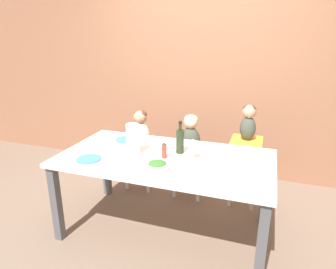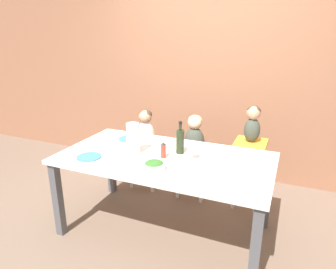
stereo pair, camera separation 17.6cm
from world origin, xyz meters
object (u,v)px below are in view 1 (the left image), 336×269
at_px(chair_far_left, 141,157).
at_px(person_child_center, 190,136).
at_px(person_child_left, 141,131).
at_px(chair_far_center, 190,163).
at_px(chair_right_highchair, 245,155).
at_px(dinner_plate_back_right, 233,153).
at_px(dinner_plate_front_left, 89,159).
at_px(wine_glass_near, 193,146).
at_px(wine_bottle, 180,141).
at_px(paper_towel_roll, 133,139).
at_px(salad_bowl_large, 157,166).
at_px(dinner_plate_back_left, 126,139).
at_px(person_baby_right, 248,120).

distance_m(chair_far_left, person_child_center, 0.68).
bearing_deg(person_child_left, chair_far_center, -0.10).
relative_size(chair_right_highchair, dinner_plate_back_right, 3.46).
height_order(chair_right_highchair, dinner_plate_front_left, dinner_plate_front_left).
height_order(chair_far_left, wine_glass_near, wine_glass_near).
relative_size(wine_bottle, paper_towel_roll, 1.07).
bearing_deg(salad_bowl_large, dinner_plate_back_left, 134.40).
bearing_deg(chair_far_center, wine_bottle, -84.09).
relative_size(wine_bottle, dinner_plate_back_right, 1.40).
relative_size(person_baby_right, paper_towel_roll, 1.33).
relative_size(chair_far_center, paper_towel_roll, 1.64).
bearing_deg(chair_far_center, paper_towel_roll, -112.49).
bearing_deg(dinner_plate_back_left, wine_bottle, -13.85).
bearing_deg(chair_far_center, person_child_left, 179.90).
xyz_separation_m(person_child_left, salad_bowl_large, (0.60, -1.03, 0.09)).
distance_m(chair_far_center, dinner_plate_back_right, 0.81).
distance_m(dinner_plate_front_left, dinner_plate_back_left, 0.56).
distance_m(paper_towel_roll, dinner_plate_back_left, 0.41).
relative_size(person_child_left, wine_bottle, 1.66).
bearing_deg(wine_bottle, chair_far_center, 95.91).
height_order(chair_right_highchair, person_child_center, person_child_center).
distance_m(person_child_left, dinner_plate_back_right, 1.22).
xyz_separation_m(person_baby_right, dinner_plate_back_right, (-0.08, -0.49, -0.18)).
distance_m(chair_right_highchair, person_child_center, 0.62).
xyz_separation_m(salad_bowl_large, dinner_plate_front_left, (-0.63, 0.01, -0.03)).
xyz_separation_m(chair_far_left, paper_towel_roll, (0.28, -0.78, 0.51)).
xyz_separation_m(person_child_center, dinner_plate_front_left, (-0.63, -1.02, 0.06)).
distance_m(person_child_center, wine_bottle, 0.64).
distance_m(wine_bottle, dinner_plate_back_left, 0.64).
height_order(chair_far_left, dinner_plate_front_left, dinner_plate_front_left).
bearing_deg(chair_far_left, chair_far_center, 0.00).
distance_m(chair_right_highchair, dinner_plate_front_left, 1.61).
bearing_deg(person_baby_right, wine_bottle, -131.24).
bearing_deg(wine_bottle, chair_right_highchair, 48.69).
distance_m(person_baby_right, wine_glass_near, 0.83).
relative_size(paper_towel_roll, salad_bowl_large, 1.64).
bearing_deg(dinner_plate_front_left, salad_bowl_large, -1.10).
bearing_deg(wine_bottle, person_baby_right, 48.76).
distance_m(chair_far_center, person_child_left, 0.68).
bearing_deg(chair_far_left, wine_glass_near, -41.91).
distance_m(chair_far_center, salad_bowl_large, 1.11).
bearing_deg(wine_glass_near, dinner_plate_back_left, 160.88).
relative_size(person_baby_right, dinner_plate_front_left, 1.76).
distance_m(paper_towel_roll, dinner_plate_front_left, 0.41).
bearing_deg(person_baby_right, chair_far_center, -179.86).
height_order(person_child_left, person_child_center, same).
distance_m(chair_far_center, chair_right_highchair, 0.63).
relative_size(person_child_left, dinner_plate_front_left, 2.33).
xyz_separation_m(chair_far_left, chair_right_highchair, (1.20, -0.00, 0.18)).
distance_m(chair_far_center, paper_towel_roll, 0.98).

